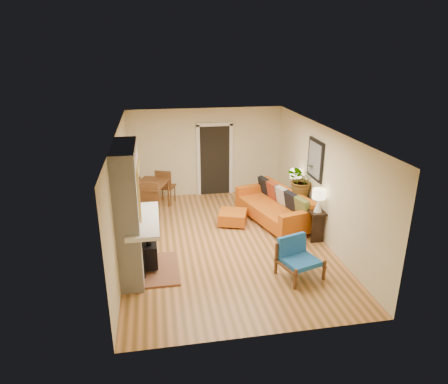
{
  "coord_description": "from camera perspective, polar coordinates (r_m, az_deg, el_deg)",
  "views": [
    {
      "loc": [
        -1.47,
        -8.15,
        4.26
      ],
      "look_at": [
        0.0,
        0.2,
        1.15
      ],
      "focal_mm": 32.0,
      "sensor_mm": 36.0,
      "label": 1
    }
  ],
  "objects": [
    {
      "name": "lamp_far",
      "position": [
        10.52,
        10.2,
        2.12
      ],
      "size": [
        0.3,
        0.3,
        0.54
      ],
      "color": "white",
      "rests_on": "console_table"
    },
    {
      "name": "houseplant",
      "position": [
        10.07,
        11.07,
        1.85
      ],
      "size": [
        0.96,
        0.9,
        0.88
      ],
      "primitive_type": "imported",
      "rotation": [
        0.0,
        0.0,
        0.32
      ],
      "color": "#1E5919",
      "rests_on": "console_table"
    },
    {
      "name": "console_table",
      "position": [
        10.0,
        11.52,
        -1.9
      ],
      "size": [
        0.34,
        1.85,
        0.72
      ],
      "color": "black",
      "rests_on": "ground"
    },
    {
      "name": "sofa",
      "position": [
        10.27,
        7.51,
        -2.09
      ],
      "size": [
        1.59,
        2.51,
        0.92
      ],
      "color": "silver",
      "rests_on": "ground"
    },
    {
      "name": "room_shell",
      "position": [
        11.39,
        0.87,
        4.77
      ],
      "size": [
        6.5,
        6.5,
        6.5
      ],
      "color": "tan",
      "rests_on": "ground"
    },
    {
      "name": "lamp_near",
      "position": [
        9.19,
        13.38,
        -0.8
      ],
      "size": [
        0.3,
        0.3,
        0.54
      ],
      "color": "white",
      "rests_on": "console_table"
    },
    {
      "name": "fireplace",
      "position": [
        7.78,
        -13.11,
        -3.25
      ],
      "size": [
        1.09,
        1.68,
        2.6
      ],
      "color": "white",
      "rests_on": "ground"
    },
    {
      "name": "blue_chair",
      "position": [
        8.02,
        10.39,
        -8.9
      ],
      "size": [
        0.92,
        0.9,
        0.77
      ],
      "color": "brown",
      "rests_on": "ground"
    },
    {
      "name": "ottoman",
      "position": [
        10.1,
        1.24,
        -3.58
      ],
      "size": [
        0.84,
        0.84,
        0.34
      ],
      "color": "silver",
      "rests_on": "ground"
    },
    {
      "name": "dining_table",
      "position": [
        10.81,
        -9.96,
        0.44
      ],
      "size": [
        1.27,
        1.94,
        1.03
      ],
      "color": "brown",
      "rests_on": "ground"
    }
  ]
}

